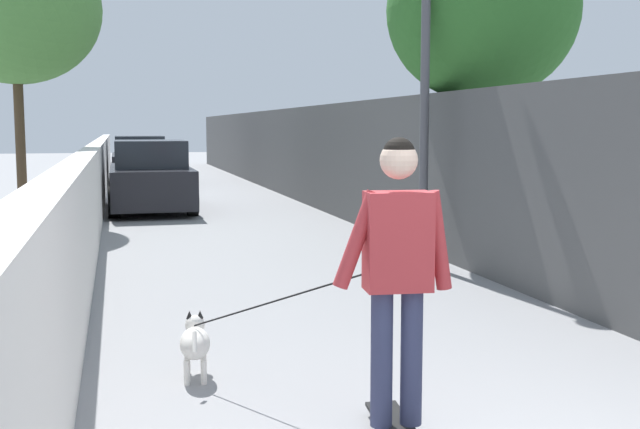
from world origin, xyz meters
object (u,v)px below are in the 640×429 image
person_skateboarder (398,259)px  car_far (140,162)px  tree_right_near (482,12)px  dog (196,341)px  car_near (150,178)px  lamp_post (426,17)px  tree_left_mid (15,8)px  skateboard (396,427)px

person_skateboarder → car_far: person_skateboarder is taller
tree_right_near → person_skateboarder: bearing=150.3°
dog → person_skateboarder: bearing=-144.1°
person_skateboarder → car_near: bearing=3.7°
tree_right_near → car_far: size_ratio=1.09×
lamp_post → car_near: (7.90, 3.21, -2.53)m
tree_left_mid → lamp_post: (-6.35, -5.70, -0.81)m
lamp_post → person_skateboarder: size_ratio=2.84×
dog → tree_left_mid: bearing=12.6°
dog → skateboard: bearing=-144.1°
lamp_post → car_far: size_ratio=1.09×
tree_right_near → skateboard: tree_right_near is taller
skateboard → car_near: bearing=3.7°
lamp_post → dog: lamp_post is taller
tree_left_mid → skateboard: (-11.77, -3.34, -3.99)m
person_skateboarder → tree_left_mid: bearing=15.9°
car_near → car_far: same height
dog → car_far: car_far is taller
skateboard → person_skateboarder: (0.00, 0.00, 1.01)m
person_skateboarder → dog: (1.43, 1.03, -0.80)m
car_far → tree_right_near: bearing=-163.9°
car_near → person_skateboarder: bearing=-176.3°
tree_right_near → tree_left_mid: size_ratio=0.88×
person_skateboarder → dog: 1.94m
car_far → tree_left_mid: bearing=165.8°
car_far → car_near: bearing=-180.0°
tree_left_mid → dog: 11.25m
tree_right_near → car_far: tree_right_near is taller
skateboard → person_skateboarder: size_ratio=0.48×
lamp_post → person_skateboarder: 6.29m
skateboard → car_far: size_ratio=0.19×
tree_left_mid → car_near: size_ratio=1.33×
lamp_post → car_near: bearing=22.1°
tree_right_near → person_skateboarder: tree_right_near is taller
lamp_post → skateboard: bearing=156.5°
tree_left_mid → skateboard: 12.87m
lamp_post → skateboard: 6.71m
skateboard → car_far: car_far is taller
tree_right_near → lamp_post: bearing=125.2°
skateboard → car_near: size_ratio=0.20×
tree_right_near → car_near: 8.77m
lamp_post → dog: 6.02m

